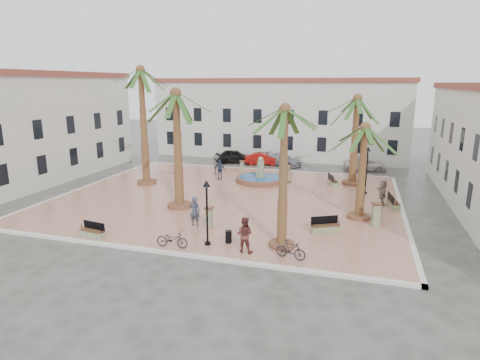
# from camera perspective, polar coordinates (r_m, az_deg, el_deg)

# --- Properties ---
(ground) EXTENTS (120.00, 120.00, 0.00)m
(ground) POSITION_cam_1_polar(r_m,az_deg,el_deg) (31.94, -1.72, -2.67)
(ground) COLOR #56544F
(ground) RESTS_ON ground
(plaza) EXTENTS (26.00, 22.00, 0.15)m
(plaza) POSITION_cam_1_polar(r_m,az_deg,el_deg) (31.92, -1.72, -2.54)
(plaza) COLOR tan
(plaza) RESTS_ON ground
(kerb_n) EXTENTS (26.30, 0.30, 0.16)m
(kerb_n) POSITION_cam_1_polar(r_m,az_deg,el_deg) (42.18, 3.03, 1.48)
(kerb_n) COLOR silver
(kerb_n) RESTS_ON ground
(kerb_s) EXTENTS (26.30, 0.30, 0.16)m
(kerb_s) POSITION_cam_1_polar(r_m,az_deg,el_deg) (22.39, -10.84, -10.05)
(kerb_s) COLOR silver
(kerb_s) RESTS_ON ground
(kerb_e) EXTENTS (0.30, 22.30, 0.16)m
(kerb_e) POSITION_cam_1_polar(r_m,az_deg,el_deg) (30.55, 22.15, -4.32)
(kerb_e) COLOR silver
(kerb_e) RESTS_ON ground
(kerb_w) EXTENTS (0.30, 22.30, 0.16)m
(kerb_w) POSITION_cam_1_polar(r_m,az_deg,el_deg) (37.98, -20.66, -0.77)
(kerb_w) COLOR silver
(kerb_w) RESTS_ON ground
(building_north) EXTENTS (30.40, 7.40, 9.50)m
(building_north) POSITION_cam_1_polar(r_m,az_deg,el_deg) (50.18, 5.60, 8.81)
(building_north) COLOR silver
(building_north) RESTS_ON ground
(building_west) EXTENTS (6.40, 24.40, 10.00)m
(building_west) POSITION_cam_1_polar(r_m,az_deg,el_deg) (41.09, -27.96, 6.56)
(building_west) COLOR silver
(building_west) RESTS_ON ground
(fountain) EXTENTS (4.50, 4.50, 2.33)m
(fountain) POSITION_cam_1_polar(r_m,az_deg,el_deg) (36.73, 2.92, 0.26)
(fountain) COLOR brown
(fountain) RESTS_ON plaza
(palm_nw) EXTENTS (5.64, 5.64, 10.29)m
(palm_nw) POSITION_cam_1_polar(r_m,az_deg,el_deg) (36.00, -13.88, 13.39)
(palm_nw) COLOR brown
(palm_nw) RESTS_ON plaza
(palm_sw) EXTENTS (5.73, 5.73, 8.54)m
(palm_sw) POSITION_cam_1_polar(r_m,az_deg,el_deg) (28.37, -9.07, 10.20)
(palm_sw) COLOR brown
(palm_sw) RESTS_ON plaza
(palm_s) EXTENTS (4.63, 4.63, 7.84)m
(palm_s) POSITION_cam_1_polar(r_m,az_deg,el_deg) (21.03, 6.36, 7.80)
(palm_s) COLOR brown
(palm_s) RESTS_ON plaza
(palm_e) EXTENTS (4.99, 4.99, 6.43)m
(palm_e) POSITION_cam_1_polar(r_m,az_deg,el_deg) (26.96, 17.27, 5.51)
(palm_e) COLOR brown
(palm_e) RESTS_ON plaza
(palm_ne) EXTENTS (5.79, 5.79, 7.93)m
(palm_ne) POSITION_cam_1_polar(r_m,az_deg,el_deg) (36.21, 16.29, 9.61)
(palm_ne) COLOR brown
(palm_ne) RESTS_ON plaza
(bench_s) EXTENTS (1.74, 0.76, 0.89)m
(bench_s) POSITION_cam_1_polar(r_m,az_deg,el_deg) (25.28, -20.27, -7.07)
(bench_s) COLOR gray
(bench_s) RESTS_ON plaza
(bench_se) EXTENTS (1.88, 1.34, 0.96)m
(bench_se) POSITION_cam_1_polar(r_m,az_deg,el_deg) (25.01, 12.04, -6.68)
(bench_se) COLOR gray
(bench_se) RESTS_ON plaza
(bench_e) EXTENTS (0.87, 1.91, 0.97)m
(bench_e) POSITION_cam_1_polar(r_m,az_deg,el_deg) (31.25, 20.94, -3.16)
(bench_e) COLOR gray
(bench_e) RESTS_ON plaza
(bench_ne) EXTENTS (1.16, 1.97, 0.99)m
(bench_ne) POSITION_cam_1_polar(r_m,az_deg,el_deg) (36.27, 13.06, -0.32)
(bench_ne) COLOR gray
(bench_ne) RESTS_ON plaza
(lamppost_s) EXTENTS (0.41, 0.41, 3.74)m
(lamppost_s) POSITION_cam_1_polar(r_m,az_deg,el_deg) (22.00, -4.74, -3.04)
(lamppost_s) COLOR black
(lamppost_s) RESTS_ON plaza
(lamppost_e) EXTENTS (0.42, 0.42, 3.88)m
(lamppost_e) POSITION_cam_1_polar(r_m,az_deg,el_deg) (33.83, 17.64, 2.46)
(lamppost_e) COLOR black
(lamppost_e) RESTS_ON plaza
(bollard_se) EXTENTS (0.53, 0.53, 1.33)m
(bollard_se) POSITION_cam_1_polar(r_m,az_deg,el_deg) (25.19, -4.43, -5.25)
(bollard_se) COLOR gray
(bollard_se) RESTS_ON plaza
(bollard_n) EXTENTS (0.57, 0.57, 1.32)m
(bollard_n) POSITION_cam_1_polar(r_m,az_deg,el_deg) (39.65, 0.30, 1.82)
(bollard_n) COLOR gray
(bollard_n) RESTS_ON plaza
(bollard_e) EXTENTS (0.67, 0.67, 1.53)m
(bollard_e) POSITION_cam_1_polar(r_m,az_deg,el_deg) (26.70, 18.76, -4.63)
(bollard_e) COLOR gray
(bollard_e) RESTS_ON plaza
(litter_bin) EXTENTS (0.37, 0.37, 0.72)m
(litter_bin) POSITION_cam_1_polar(r_m,az_deg,el_deg) (22.91, -1.64, -8.06)
(litter_bin) COLOR black
(litter_bin) RESTS_ON plaza
(cyclist_a) EXTENTS (0.69, 0.46, 1.90)m
(cyclist_a) POSITION_cam_1_polar(r_m,az_deg,el_deg) (25.54, -6.45, -4.41)
(cyclist_a) COLOR #363E52
(cyclist_a) RESTS_ON plaza
(bicycle_a) EXTENTS (1.84, 0.72, 0.95)m
(bicycle_a) POSITION_cam_1_polar(r_m,az_deg,el_deg) (22.56, -9.62, -8.30)
(bicycle_a) COLOR black
(bicycle_a) RESTS_ON plaza
(cyclist_b) EXTENTS (0.96, 0.76, 1.95)m
(cyclist_b) POSITION_cam_1_polar(r_m,az_deg,el_deg) (21.52, 0.63, -7.77)
(cyclist_b) COLOR #5A2825
(cyclist_b) RESTS_ON plaza
(bicycle_b) EXTENTS (1.71, 0.81, 0.99)m
(bicycle_b) POSITION_cam_1_polar(r_m,az_deg,el_deg) (21.05, 7.23, -9.81)
(bicycle_b) COLOR black
(bicycle_b) RESTS_ON plaza
(pedestrian_fountain_a) EXTENTS (0.93, 0.88, 1.61)m
(pedestrian_fountain_a) POSITION_cam_1_polar(r_m,az_deg,el_deg) (36.57, 6.95, 0.89)
(pedestrian_fountain_a) COLOR #816D53
(pedestrian_fountain_a) RESTS_ON plaza
(pedestrian_fountain_b) EXTENTS (1.15, 0.59, 1.88)m
(pedestrian_fountain_b) POSITION_cam_1_polar(r_m,az_deg,el_deg) (37.51, -2.91, 1.52)
(pedestrian_fountain_b) COLOR navy
(pedestrian_fountain_b) RESTS_ON plaza
(pedestrian_north) EXTENTS (0.98, 1.36, 1.91)m
(pedestrian_north) POSITION_cam_1_polar(r_m,az_deg,el_deg) (39.70, -3.44, 2.21)
(pedestrian_north) COLOR #4B4C4F
(pedestrian_north) RESTS_ON plaza
(pedestrian_east) EXTENTS (0.84, 1.83, 1.90)m
(pedestrian_east) POSITION_cam_1_polar(r_m,az_deg,el_deg) (31.44, 19.60, -1.66)
(pedestrian_east) COLOR gray
(pedestrian_east) RESTS_ON plaza
(car_black) EXTENTS (4.85, 3.00, 1.54)m
(car_black) POSITION_cam_1_polar(r_m,az_deg,el_deg) (45.93, -0.76, 3.39)
(car_black) COLOR black
(car_black) RESTS_ON ground
(car_red) EXTENTS (4.18, 1.94, 1.33)m
(car_red) POSITION_cam_1_polar(r_m,az_deg,el_deg) (45.05, 3.28, 3.03)
(car_red) COLOR maroon
(car_red) RESTS_ON ground
(car_silver) EXTENTS (4.86, 3.29, 1.31)m
(car_silver) POSITION_cam_1_polar(r_m,az_deg,el_deg) (44.78, 6.02, 2.89)
(car_silver) COLOR #9999A1
(car_silver) RESTS_ON ground
(car_white) EXTENTS (4.64, 2.59, 1.23)m
(car_white) POSITION_cam_1_polar(r_m,az_deg,el_deg) (44.01, 17.37, 2.09)
(car_white) COLOR beige
(car_white) RESTS_ON ground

